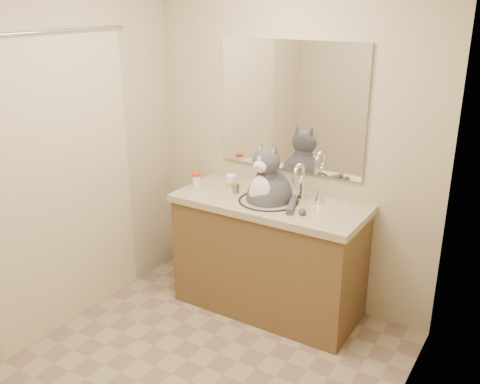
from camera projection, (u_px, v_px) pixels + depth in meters
name	position (u px, v px, depth m)	size (l,w,h in m)	color
room	(182.00, 193.00, 2.78)	(2.22, 2.52, 2.42)	#9C8A6C
vanity	(269.00, 253.00, 3.81)	(1.34, 0.59, 1.12)	brown
mirror	(290.00, 107.00, 3.68)	(1.10, 0.02, 0.90)	white
shower_curtain	(63.00, 184.00, 3.44)	(0.02, 1.30, 1.93)	beige
cat	(269.00, 194.00, 3.66)	(0.44, 0.39, 0.63)	#46454A
pill_bottle_redcap	(197.00, 180.00, 3.91)	(0.08, 0.08, 0.11)	white
pill_bottle_orange	(231.00, 183.00, 3.83)	(0.08, 0.08, 0.12)	white
grey_canister	(236.00, 188.00, 3.79)	(0.05, 0.05, 0.07)	slate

